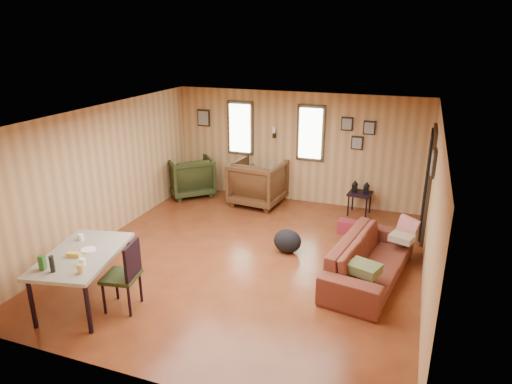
% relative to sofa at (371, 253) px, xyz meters
% --- Properties ---
extents(room, '(5.54, 6.04, 2.44)m').
position_rel_sofa_xyz_m(room, '(-1.81, 0.25, 0.77)').
color(room, brown).
rests_on(room, ground).
extents(sofa, '(1.00, 2.30, 0.87)m').
position_rel_sofa_xyz_m(sofa, '(0.00, 0.00, 0.00)').
color(sofa, '#60271B').
rests_on(sofa, ground).
extents(recliner_brown, '(1.13, 1.07, 1.07)m').
position_rel_sofa_xyz_m(recliner_brown, '(-2.68, 2.45, 0.10)').
color(recliner_brown, '#4A2C16').
rests_on(recliner_brown, ground).
extents(recliner_green, '(1.31, 1.31, 0.98)m').
position_rel_sofa_xyz_m(recliner_green, '(-4.36, 2.48, 0.06)').
color(recliner_green, '#292F15').
rests_on(recliner_green, ground).
extents(end_table, '(0.73, 0.69, 0.78)m').
position_rel_sofa_xyz_m(end_table, '(-3.09, 2.86, 0.00)').
color(end_table, black).
rests_on(end_table, ground).
extents(side_table, '(0.50, 0.50, 0.73)m').
position_rel_sofa_xyz_m(side_table, '(-0.51, 2.58, 0.06)').
color(side_table, black).
rests_on(side_table, ground).
extents(cooler, '(0.36, 0.26, 0.25)m').
position_rel_sofa_xyz_m(cooler, '(-0.58, 1.58, -0.31)').
color(cooler, maroon).
rests_on(cooler, ground).
extents(backpack, '(0.57, 0.50, 0.41)m').
position_rel_sofa_xyz_m(backpack, '(-1.43, 0.43, -0.23)').
color(backpack, black).
rests_on(backpack, ground).
extents(sofa_pillows, '(0.95, 1.83, 0.37)m').
position_rel_sofa_xyz_m(sofa_pillows, '(0.21, 0.08, 0.07)').
color(sofa_pillows, '#4C4E2C').
rests_on(sofa_pillows, sofa).
extents(dining_table, '(1.18, 1.64, 0.98)m').
position_rel_sofa_xyz_m(dining_table, '(-3.63, -2.01, 0.26)').
color(dining_table, gray).
rests_on(dining_table, ground).
extents(dining_chair, '(0.51, 0.51, 0.99)m').
position_rel_sofa_xyz_m(dining_chair, '(-3.00, -1.92, 0.12)').
color(dining_chair, '#292F15').
rests_on(dining_chair, ground).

